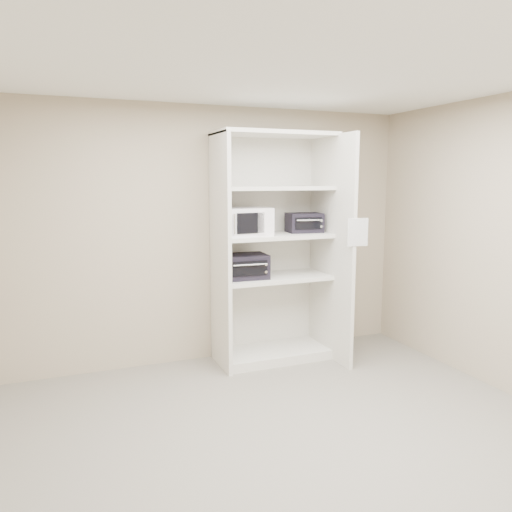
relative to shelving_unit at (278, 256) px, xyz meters
name	(u,v)px	position (x,y,z in m)	size (l,w,h in m)	color
floor	(289,445)	(-0.67, -1.70, -1.13)	(4.50, 4.00, 0.01)	#6B655D
ceiling	(293,63)	(-0.67, -1.70, 1.57)	(4.50, 4.00, 0.01)	white
wall_back	(209,235)	(-0.67, 0.30, 0.22)	(4.50, 0.02, 2.70)	tan
shelving_unit	(278,256)	(0.00, 0.00, 0.00)	(1.24, 0.92, 2.42)	beige
microwave	(246,222)	(-0.37, -0.03, 0.38)	(0.47, 0.36, 0.28)	white
toaster_oven_upper	(304,223)	(0.33, 0.02, 0.34)	(0.36, 0.27, 0.21)	black
toaster_oven_lower	(245,266)	(-0.38, -0.01, -0.09)	(0.45, 0.34, 0.25)	black
paper_sign	(358,232)	(0.58, -0.63, 0.29)	(0.21, 0.01, 0.27)	white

